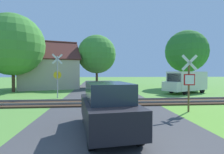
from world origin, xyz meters
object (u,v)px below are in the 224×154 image
object	(u,v)px
tree_far	(186,51)
tree_center	(97,54)
stop_sign_near	(189,80)
tree_left	(13,45)
mail_truck	(186,81)
crossing_sign_far	(57,73)
parked_car	(107,107)
house	(49,73)

from	to	relation	value
tree_far	tree_center	distance (m)	12.67
stop_sign_near	tree_left	bearing A→B (deg)	-34.93
stop_sign_near	tree_center	size ratio (longest dim) A/B	0.41
tree_left	mail_truck	bearing A→B (deg)	-8.43
stop_sign_near	tree_far	xyz separation A→B (m)	(7.67, 14.64, 3.39)
crossing_sign_far	tree_left	xyz separation A→B (m)	(-5.81, 5.02, 3.08)
stop_sign_near	crossing_sign_far	world-z (taller)	crossing_sign_far
parked_car	stop_sign_near	bearing A→B (deg)	24.00
house	tree_center	world-z (taller)	tree_center
crossing_sign_far	mail_truck	distance (m)	12.73
tree_left	parked_car	bearing A→B (deg)	-55.58
mail_truck	parked_car	distance (m)	14.18
stop_sign_near	tree_center	distance (m)	17.06
tree_far	tree_center	xyz separation A→B (m)	(-12.58, 1.41, -0.38)
stop_sign_near	mail_truck	distance (m)	9.32
stop_sign_near	mail_truck	xyz separation A→B (m)	(4.26, 8.28, -0.49)
tree_left	tree_center	bearing A→B (deg)	29.06
tree_far	tree_left	size ratio (longest dim) A/B	0.95
crossing_sign_far	parked_car	distance (m)	9.56
crossing_sign_far	parked_car	world-z (taller)	crossing_sign_far
stop_sign_near	parked_car	size ratio (longest dim) A/B	0.74
mail_truck	tree_far	bearing A→B (deg)	-54.78
stop_sign_near	house	xyz separation A→B (m)	(-11.37, 15.47, 0.41)
tree_far	parked_car	bearing A→B (deg)	-125.12
house	tree_far	bearing A→B (deg)	-18.44
crossing_sign_far	house	size ratio (longest dim) A/B	0.41
house	parked_car	world-z (taller)	house
house	crossing_sign_far	bearing A→B (deg)	-87.67
parked_car	house	bearing A→B (deg)	103.09
house	tree_far	distance (m)	19.29
crossing_sign_far	mail_truck	size ratio (longest dim) A/B	0.71
tree_center	tree_far	bearing A→B (deg)	-6.39
tree_far	tree_left	distance (m)	22.01
mail_truck	parked_car	size ratio (longest dim) A/B	1.25
crossing_sign_far	tree_far	world-z (taller)	tree_far
stop_sign_near	tree_center	bearing A→B (deg)	-69.84
tree_far	parked_car	world-z (taller)	tree_far
stop_sign_near	house	size ratio (longest dim) A/B	0.34
tree_left	parked_car	size ratio (longest dim) A/B	2.04
house	tree_left	xyz separation A→B (m)	(-2.67, -4.48, 3.03)
tree_left	parked_car	xyz separation A→B (m)	(9.44, -13.78, -4.27)
house	tree_center	size ratio (longest dim) A/B	1.21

